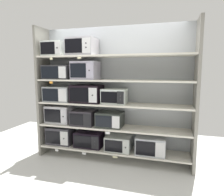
{
  "coord_description": "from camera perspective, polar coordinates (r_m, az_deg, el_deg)",
  "views": [
    {
      "loc": [
        0.99,
        -3.49,
        1.66
      ],
      "look_at": [
        0.0,
        0.0,
        1.18
      ],
      "focal_mm": 32.23,
      "sensor_mm": 36.0,
      "label": 1
    }
  ],
  "objects": [
    {
      "name": "ground",
      "position": [
        3.16,
        -5.44,
        -24.36
      ],
      "size": [
        6.79,
        6.0,
        0.02
      ],
      "primitive_type": "cube",
      "color": "silver"
    },
    {
      "name": "back_panel",
      "position": [
        3.9,
        1.01,
        1.52
      ],
      "size": [
        2.99,
        0.04,
        2.5
      ],
      "primitive_type": "cube",
      "color": "#9EA3A8",
      "rests_on": "ground"
    },
    {
      "name": "upright_left",
      "position": [
        4.27,
        -18.76,
        1.65
      ],
      "size": [
        0.05,
        0.46,
        2.5
      ],
      "primitive_type": "cube",
      "color": "gray",
      "rests_on": "ground"
    },
    {
      "name": "upright_right",
      "position": [
        3.54,
        22.78,
        0.31
      ],
      "size": [
        0.05,
        0.46,
        2.5
      ],
      "primitive_type": "cube",
      "color": "gray",
      "rests_on": "ground"
    },
    {
      "name": "shelf_0",
      "position": [
        3.92,
        0.0,
        -14.39
      ],
      "size": [
        2.79,
        0.46,
        0.03
      ],
      "primitive_type": "cube",
      "color": "beige",
      "rests_on": "ground"
    },
    {
      "name": "microwave_0",
      "position": [
        4.25,
        -14.37,
        -10.18
      ],
      "size": [
        0.51,
        0.34,
        0.34
      ],
      "color": "#343139",
      "rests_on": "shelf_0"
    },
    {
      "name": "microwave_1",
      "position": [
        4.0,
        -6.53,
        -11.5
      ],
      "size": [
        0.53,
        0.35,
        0.29
      ],
      "color": "black",
      "rests_on": "shelf_0"
    },
    {
      "name": "microwave_2",
      "position": [
        3.83,
        1.93,
        -12.57
      ],
      "size": [
        0.47,
        0.4,
        0.26
      ],
      "color": "#B6BCB6",
      "rests_on": "shelf_0"
    },
    {
      "name": "microwave_3",
      "position": [
        3.73,
        10.96,
        -12.88
      ],
      "size": [
        0.51,
        0.43,
        0.31
      ],
      "color": "#A1A6AB",
      "rests_on": "shelf_0"
    },
    {
      "name": "price_tag_0",
      "position": [
        4.12,
        -15.4,
        -14.1
      ],
      "size": [
        0.06,
        0.0,
        0.04
      ],
      "primitive_type": "cube",
      "color": "white"
    },
    {
      "name": "price_tag_1",
      "position": [
        3.87,
        -7.95,
        -15.33
      ],
      "size": [
        0.08,
        0.0,
        0.04
      ],
      "primitive_type": "cube",
      "color": "white"
    },
    {
      "name": "price_tag_2",
      "position": [
        3.69,
        0.87,
        -16.41
      ],
      "size": [
        0.09,
        0.0,
        0.03
      ],
      "primitive_type": "cube",
      "color": "beige"
    },
    {
      "name": "shelf_1",
      "position": [
        3.77,
        0.0,
        -8.28
      ],
      "size": [
        2.79,
        0.46,
        0.03
      ],
      "primitive_type": "cube",
      "color": "beige"
    },
    {
      "name": "microwave_4",
      "position": [
        4.15,
        -14.69,
        -4.45
      ],
      "size": [
        0.49,
        0.35,
        0.34
      ],
      "color": "#B9B7BE",
      "rests_on": "shelf_1"
    },
    {
      "name": "microwave_5",
      "position": [
        3.92,
        -7.94,
        -5.43
      ],
      "size": [
        0.44,
        0.41,
        0.28
      ],
      "color": "#2D282F",
      "rests_on": "shelf_1"
    },
    {
      "name": "microwave_6",
      "position": [
        3.74,
        -0.58,
        -6.05
      ],
      "size": [
        0.47,
        0.38,
        0.27
      ],
      "color": "#2D322D",
      "rests_on": "shelf_1"
    },
    {
      "name": "price_tag_3",
      "position": [
        3.57,
        -1.24,
        -9.9
      ],
      "size": [
        0.08,
        0.0,
        0.04
      ],
      "primitive_type": "cube",
      "color": "white"
    },
    {
      "name": "shelf_2",
      "position": [
        3.68,
        0.0,
        -1.78
      ],
      "size": [
        2.79,
        0.46,
        0.03
      ],
      "primitive_type": "cube",
      "color": "beige"
    },
    {
      "name": "microwave_7",
      "position": [
        4.08,
        -14.65,
        1.15
      ],
      "size": [
        0.53,
        0.41,
        0.29
      ],
      "color": "#989EA1",
      "rests_on": "shelf_2"
    },
    {
      "name": "microwave_8",
      "position": [
        3.81,
        -7.09,
        1.21
      ],
      "size": [
        0.55,
        0.41,
        0.33
      ],
      "color": "black",
      "rests_on": "shelf_2"
    },
    {
      "name": "microwave_9",
      "position": [
        3.64,
        0.7,
        0.49
      ],
      "size": [
        0.44,
        0.35,
        0.27
      ],
      "color": "silver",
      "rests_on": "shelf_2"
    },
    {
      "name": "shelf_3",
      "position": [
        3.63,
        0.0,
        4.98
      ],
      "size": [
        2.79,
        0.46,
        0.03
      ],
      "primitive_type": "cube",
      "color": "beige"
    },
    {
      "name": "microwave_10",
      "position": [
        4.05,
        -14.83,
        7.08
      ],
      "size": [
        0.54,
        0.42,
        0.26
      ],
      "color": "#2F2F32",
      "rests_on": "shelf_3"
    },
    {
      "name": "microwave_11",
      "position": [
        3.8,
        -7.53,
        7.75
      ],
      "size": [
        0.46,
        0.4,
        0.33
      ],
      "color": "#A09BAE",
      "rests_on": "shelf_3"
    },
    {
      "name": "price_tag_4",
      "position": [
        3.88,
        -16.9,
        4.23
      ],
      "size": [
        0.06,
        0.0,
        0.04
      ],
      "primitive_type": "cube",
      "color": "orange"
    },
    {
      "name": "shelf_4",
      "position": [
        3.64,
        0.0,
        11.81
      ],
      "size": [
        2.79,
        0.46,
        0.03
      ],
      "primitive_type": "cube",
      "color": "beige"
    },
    {
      "name": "microwave_12",
      "position": [
        4.1,
        -15.75,
        13.2
      ],
      "size": [
        0.42,
        0.4,
        0.28
      ],
      "color": "silver",
      "rests_on": "shelf_4"
    },
    {
      "name": "microwave_13",
      "position": [
        3.85,
        -8.48,
        14.12
      ],
      "size": [
        0.51,
        0.44,
        0.32
      ],
      "color": "#A3A1A8",
      "rests_on": "shelf_4"
    },
    {
      "name": "price_tag_5",
      "position": [
        3.86,
        -16.88,
        10.65
      ],
      "size": [
        0.06,
        0.0,
        0.04
      ],
      "primitive_type": "cube",
      "color": "beige"
    },
    {
      "name": "price_tag_6",
      "position": [
        3.6,
        -9.27,
        11.2
      ],
      "size": [
        0.07,
        0.0,
        0.03
      ],
      "primitive_type": "cube",
      "color": "beige"
    }
  ]
}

